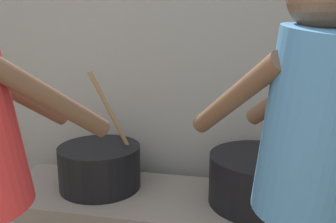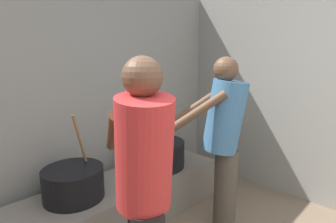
{
  "view_description": "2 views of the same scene",
  "coord_description": "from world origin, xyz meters",
  "px_view_note": "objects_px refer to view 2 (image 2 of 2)",
  "views": [
    {
      "loc": [
        0.95,
        0.2,
        1.36
      ],
      "look_at": [
        0.72,
        1.29,
        1.09
      ],
      "focal_mm": 38.87,
      "sensor_mm": 36.0,
      "label": 1
    },
    {
      "loc": [
        -0.75,
        0.15,
        1.54
      ],
      "look_at": [
        0.84,
        1.72,
        1.09
      ],
      "focal_mm": 28.49,
      "sensor_mm": 36.0,
      "label": 2
    }
  ],
  "objects_px": {
    "cooking_pot_main": "(74,183)",
    "cook_in_blue_shirt": "(224,135)",
    "cooking_pot_secondary": "(158,154)",
    "cook_in_red_shirt": "(145,184)"
  },
  "relations": [
    {
      "from": "cooking_pot_main",
      "to": "cook_in_blue_shirt",
      "type": "relative_size",
      "value": 0.46
    },
    {
      "from": "cooking_pot_secondary",
      "to": "cook_in_red_shirt",
      "type": "xyz_separation_m",
      "value": [
        -0.97,
        -0.92,
        0.33
      ]
    },
    {
      "from": "cooking_pot_main",
      "to": "cooking_pot_secondary",
      "type": "height_order",
      "value": "cooking_pot_main"
    },
    {
      "from": "cooking_pot_main",
      "to": "cook_in_red_shirt",
      "type": "xyz_separation_m",
      "value": [
        -0.04,
        -0.94,
        0.34
      ]
    },
    {
      "from": "cooking_pot_main",
      "to": "cook_in_red_shirt",
      "type": "bearing_deg",
      "value": -92.5
    },
    {
      "from": "cooking_pot_secondary",
      "to": "cook_in_blue_shirt",
      "type": "height_order",
      "value": "cook_in_blue_shirt"
    },
    {
      "from": "cooking_pot_secondary",
      "to": "cook_in_blue_shirt",
      "type": "xyz_separation_m",
      "value": [
        0.1,
        -0.72,
        0.33
      ]
    },
    {
      "from": "cook_in_red_shirt",
      "to": "cook_in_blue_shirt",
      "type": "relative_size",
      "value": 1.0
    },
    {
      "from": "cooking_pot_secondary",
      "to": "cook_in_red_shirt",
      "type": "height_order",
      "value": "cook_in_red_shirt"
    },
    {
      "from": "cooking_pot_secondary",
      "to": "cook_in_blue_shirt",
      "type": "bearing_deg",
      "value": -81.77
    }
  ]
}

